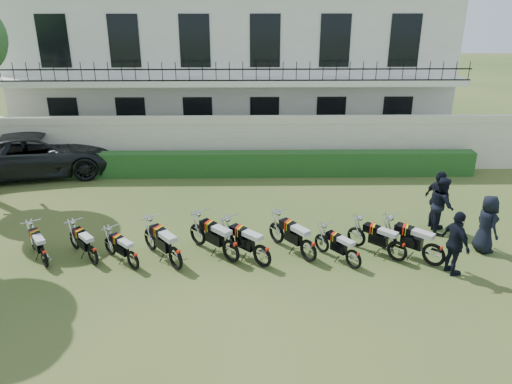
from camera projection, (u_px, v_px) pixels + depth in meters
The scene contains 19 objects.
ground at pixel (222, 264), 13.91m from camera, with size 100.00×100.00×0.00m, color #314C1E.
perimeter_wall at pixel (230, 143), 20.88m from camera, with size 30.00×0.35×2.30m.
hedge at pixel (254, 164), 20.41m from camera, with size 18.00×0.60×1.00m, color #19481B.
building at pixel (233, 62), 25.45m from camera, with size 20.40×9.60×7.40m.
motorcycle_0 at pixel (44, 253), 13.59m from camera, with size 1.10×1.52×0.98m.
motorcycle_1 at pixel (92, 251), 13.71m from camera, with size 1.24×1.41×0.98m.
motorcycle_2 at pixel (133, 256), 13.48m from camera, with size 1.27×1.28×0.94m.
motorcycle_3 at pixel (175, 253), 13.45m from camera, with size 1.37×1.71×1.14m.
motorcycle_4 at pixel (231, 246), 13.80m from camera, with size 1.56×1.59×1.16m.
motorcycle_5 at pixel (262, 251), 13.57m from camera, with size 1.56×1.52×1.13m.
motorcycle_6 at pixel (309, 245), 13.86m from camera, with size 1.30×1.71×1.12m.
motorcycle_7 at pixel (354, 255), 13.53m from camera, with size 1.14×1.44×0.95m.
motorcycle_8 at pixel (398, 246), 13.88m from camera, with size 1.48×1.37×1.05m.
motorcycle_9 at pixel (434, 249), 13.62m from camera, with size 1.61×1.51×1.15m.
suv at pixel (41, 154), 20.47m from camera, with size 2.89×6.26×1.74m, color black.
officer_2 at pixel (456, 243), 13.14m from camera, with size 1.06×0.44×1.81m, color black.
officer_3 at pixel (487, 224), 14.33m from camera, with size 0.85×0.55×1.73m, color black.
officer_4 at pixel (442, 205), 15.51m from camera, with size 0.88×0.69×1.81m, color black.
officer_5 at pixel (438, 200), 15.69m from camera, with size 1.12×0.47×1.92m, color black.
Camera 1 is at (0.76, -12.15, 7.10)m, focal length 35.00 mm.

